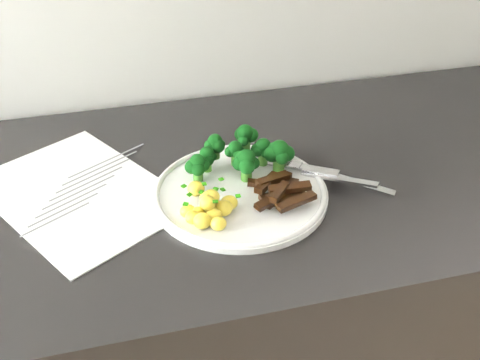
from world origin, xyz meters
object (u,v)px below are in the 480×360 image
(fork, at_px, (323,174))
(knife, at_px, (346,181))
(recipe_paper, at_px, (79,193))
(beef_strips, at_px, (280,192))
(potatoes, at_px, (209,207))
(broccoli, at_px, (243,153))
(plate, at_px, (240,192))

(fork, bearing_deg, knife, -23.09)
(recipe_paper, bearing_deg, beef_strips, -18.67)
(potatoes, distance_m, fork, 0.19)
(fork, relative_size, knife, 0.86)
(potatoes, height_order, fork, potatoes)
(broccoli, distance_m, fork, 0.13)
(broccoli, bearing_deg, fork, -24.54)
(beef_strips, height_order, knife, beef_strips)
(recipe_paper, height_order, broccoli, broccoli)
(broccoli, xyz_separation_m, fork, (0.11, -0.05, -0.02))
(beef_strips, relative_size, knife, 0.58)
(knife, bearing_deg, plate, 175.75)
(recipe_paper, distance_m, broccoli, 0.26)
(potatoes, bearing_deg, fork, 13.47)
(recipe_paper, distance_m, beef_strips, 0.30)
(recipe_paper, bearing_deg, fork, -10.11)
(potatoes, xyz_separation_m, fork, (0.19, 0.05, -0.01))
(broccoli, xyz_separation_m, knife, (0.15, -0.07, -0.03))
(recipe_paper, relative_size, fork, 2.59)
(knife, bearing_deg, recipe_paper, 168.78)
(plate, bearing_deg, recipe_paper, 164.05)
(plate, relative_size, beef_strips, 2.63)
(plate, bearing_deg, fork, 0.69)
(potatoes, distance_m, knife, 0.22)
(recipe_paper, xyz_separation_m, broccoli, (0.25, -0.01, 0.04))
(broccoli, distance_m, knife, 0.16)
(recipe_paper, relative_size, broccoli, 2.22)
(plate, bearing_deg, beef_strips, -29.70)
(broccoli, relative_size, potatoes, 1.56)
(broccoli, relative_size, fork, 1.16)
(plate, height_order, fork, fork)
(recipe_paper, xyz_separation_m, fork, (0.37, -0.07, 0.02))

